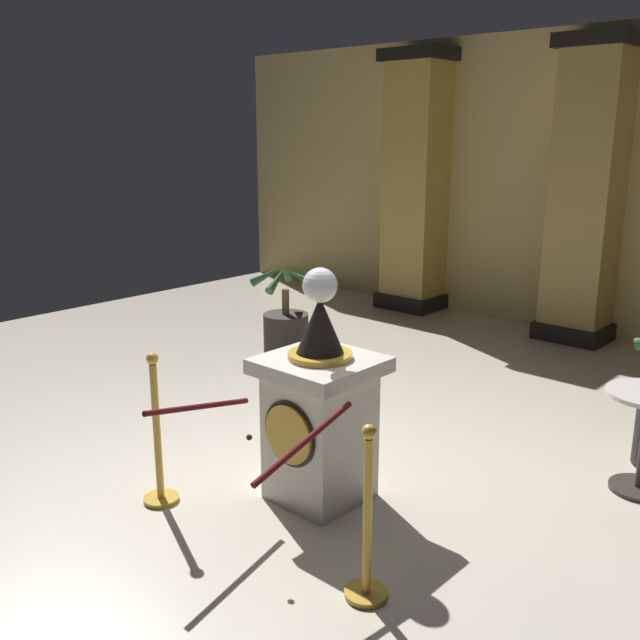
% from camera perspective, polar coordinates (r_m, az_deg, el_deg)
% --- Properties ---
extents(ground_plane, '(11.74, 11.74, 0.00)m').
position_cam_1_polar(ground_plane, '(5.48, -0.50, -11.61)').
color(ground_plane, beige).
extents(back_wall, '(11.74, 0.16, 3.62)m').
position_cam_1_polar(back_wall, '(9.22, 21.41, 9.96)').
color(back_wall, tan).
rests_on(back_wall, ground_plane).
extents(pedestal_clock, '(0.71, 0.71, 1.60)m').
position_cam_1_polar(pedestal_clock, '(4.81, -0.04, -7.33)').
color(pedestal_clock, beige).
rests_on(pedestal_clock, ground_plane).
extents(stanchion_near, '(0.24, 0.24, 1.06)m').
position_cam_1_polar(stanchion_near, '(4.98, -12.78, -10.12)').
color(stanchion_near, gold).
rests_on(stanchion_near, ground_plane).
extents(stanchion_far, '(0.24, 0.24, 1.00)m').
position_cam_1_polar(stanchion_far, '(3.97, 3.78, -17.02)').
color(stanchion_far, gold).
rests_on(stanchion_far, ground_plane).
extents(velvet_rope, '(0.95, 0.92, 0.22)m').
position_cam_1_polar(velvet_rope, '(4.24, -5.70, -8.21)').
color(velvet_rope, '#591419').
extents(column_left, '(0.88, 0.88, 3.47)m').
position_cam_1_polar(column_left, '(10.08, 7.87, 10.68)').
color(column_left, black).
rests_on(column_left, ground_plane).
extents(column_centre_rear, '(0.84, 0.84, 3.47)m').
position_cam_1_polar(column_centre_rear, '(8.95, 20.63, 9.36)').
color(column_centre_rear, black).
rests_on(column_centre_rear, ground_plane).
extents(potted_palm_left, '(0.77, 0.77, 1.07)m').
position_cam_1_polar(potted_palm_left, '(7.96, -2.72, -0.46)').
color(potted_palm_left, '#2D2823').
rests_on(potted_palm_left, ground_plane).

